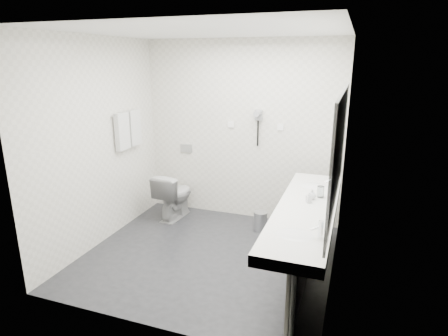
% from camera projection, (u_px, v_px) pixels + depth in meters
% --- Properties ---
extents(floor, '(2.80, 2.80, 0.00)m').
position_uv_depth(floor, '(208.00, 256.00, 4.45)').
color(floor, '#25262A').
rests_on(floor, ground).
extents(ceiling, '(2.80, 2.80, 0.00)m').
position_uv_depth(ceiling, '(205.00, 31.00, 3.75)').
color(ceiling, white).
rests_on(ceiling, wall_back).
extents(wall_back, '(2.80, 0.00, 2.80)m').
position_uv_depth(wall_back, '(241.00, 132.00, 5.28)').
color(wall_back, silver).
rests_on(wall_back, floor).
extents(wall_front, '(2.80, 0.00, 2.80)m').
position_uv_depth(wall_front, '(143.00, 190.00, 2.93)').
color(wall_front, silver).
rests_on(wall_front, floor).
extents(wall_left, '(0.00, 2.60, 2.60)m').
position_uv_depth(wall_left, '(99.00, 143.00, 4.55)').
color(wall_left, silver).
rests_on(wall_left, floor).
extents(wall_right, '(0.00, 2.60, 2.60)m').
position_uv_depth(wall_right, '(340.00, 164.00, 3.65)').
color(wall_right, silver).
rests_on(wall_right, floor).
extents(vanity_counter, '(0.55, 2.20, 0.10)m').
position_uv_depth(vanity_counter, '(306.00, 211.00, 3.69)').
color(vanity_counter, white).
rests_on(vanity_counter, floor).
extents(vanity_panel, '(0.03, 2.15, 0.75)m').
position_uv_depth(vanity_panel, '(306.00, 251.00, 3.80)').
color(vanity_panel, gray).
rests_on(vanity_panel, floor).
extents(vanity_post_near, '(0.06, 0.06, 0.75)m').
position_uv_depth(vanity_post_near, '(291.00, 315.00, 2.85)').
color(vanity_post_near, silver).
rests_on(vanity_post_near, floor).
extents(vanity_post_far, '(0.06, 0.06, 0.75)m').
position_uv_depth(vanity_post_far, '(320.00, 213.00, 4.73)').
color(vanity_post_far, silver).
rests_on(vanity_post_far, floor).
extents(mirror, '(0.02, 2.20, 1.05)m').
position_uv_depth(mirror, '(339.00, 148.00, 3.42)').
color(mirror, '#B2BCC6').
rests_on(mirror, wall_right).
extents(basin_near, '(0.40, 0.31, 0.05)m').
position_uv_depth(basin_near, '(295.00, 236.00, 3.09)').
color(basin_near, white).
rests_on(basin_near, vanity_counter).
extents(basin_far, '(0.40, 0.31, 0.05)m').
position_uv_depth(basin_far, '(314.00, 187.00, 4.27)').
color(basin_far, white).
rests_on(basin_far, vanity_counter).
extents(faucet_near, '(0.04, 0.04, 0.15)m').
position_uv_depth(faucet_near, '(321.00, 230.00, 3.00)').
color(faucet_near, silver).
rests_on(faucet_near, vanity_counter).
extents(faucet_far, '(0.04, 0.04, 0.15)m').
position_uv_depth(faucet_far, '(333.00, 182.00, 4.18)').
color(faucet_far, silver).
rests_on(faucet_far, vanity_counter).
extents(soap_bottle_a, '(0.07, 0.07, 0.11)m').
position_uv_depth(soap_bottle_a, '(309.00, 198.00, 3.75)').
color(soap_bottle_a, silver).
rests_on(soap_bottle_a, vanity_counter).
extents(soap_bottle_b, '(0.11, 0.11, 0.10)m').
position_uv_depth(soap_bottle_b, '(312.00, 194.00, 3.85)').
color(soap_bottle_b, silver).
rests_on(soap_bottle_b, vanity_counter).
extents(glass_left, '(0.08, 0.08, 0.12)m').
position_uv_depth(glass_left, '(321.00, 192.00, 3.90)').
color(glass_left, silver).
rests_on(glass_left, vanity_counter).
extents(glass_right, '(0.07, 0.07, 0.11)m').
position_uv_depth(glass_right, '(320.00, 191.00, 3.94)').
color(glass_right, silver).
rests_on(glass_right, vanity_counter).
extents(toilet, '(0.43, 0.70, 0.68)m').
position_uv_depth(toilet, '(174.00, 195.00, 5.45)').
color(toilet, white).
rests_on(toilet, floor).
extents(flush_plate, '(0.18, 0.02, 0.12)m').
position_uv_depth(flush_plate, '(186.00, 148.00, 5.62)').
color(flush_plate, '#B2B5BA').
rests_on(flush_plate, wall_back).
extents(pedal_bin, '(0.19, 0.19, 0.25)m').
position_uv_depth(pedal_bin, '(260.00, 222.00, 5.07)').
color(pedal_bin, '#B2B5BA').
rests_on(pedal_bin, floor).
extents(bin_lid, '(0.18, 0.18, 0.02)m').
position_uv_depth(bin_lid, '(261.00, 213.00, 5.03)').
color(bin_lid, '#B2B5BA').
rests_on(bin_lid, pedal_bin).
extents(towel_rail, '(0.02, 0.62, 0.02)m').
position_uv_depth(towel_rail, '(126.00, 113.00, 4.95)').
color(towel_rail, silver).
rests_on(towel_rail, wall_left).
extents(towel_near, '(0.07, 0.24, 0.48)m').
position_uv_depth(towel_near, '(122.00, 131.00, 4.88)').
color(towel_near, silver).
rests_on(towel_near, towel_rail).
extents(towel_far, '(0.07, 0.24, 0.48)m').
position_uv_depth(towel_far, '(134.00, 128.00, 5.13)').
color(towel_far, silver).
rests_on(towel_far, towel_rail).
extents(dryer_cradle, '(0.10, 0.04, 0.14)m').
position_uv_depth(dryer_cradle, '(259.00, 115.00, 5.10)').
color(dryer_cradle, '#939599').
rests_on(dryer_cradle, wall_back).
extents(dryer_barrel, '(0.08, 0.14, 0.08)m').
position_uv_depth(dryer_barrel, '(257.00, 114.00, 5.03)').
color(dryer_barrel, '#939599').
rests_on(dryer_barrel, dryer_cradle).
extents(dryer_cord, '(0.02, 0.02, 0.35)m').
position_uv_depth(dryer_cord, '(258.00, 133.00, 5.16)').
color(dryer_cord, black).
rests_on(dryer_cord, dryer_cradle).
extents(switch_plate_a, '(0.09, 0.02, 0.09)m').
position_uv_depth(switch_plate_a, '(231.00, 124.00, 5.29)').
color(switch_plate_a, white).
rests_on(switch_plate_a, wall_back).
extents(switch_plate_b, '(0.09, 0.02, 0.09)m').
position_uv_depth(switch_plate_b, '(280.00, 127.00, 5.06)').
color(switch_plate_b, white).
rests_on(switch_plate_b, wall_back).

